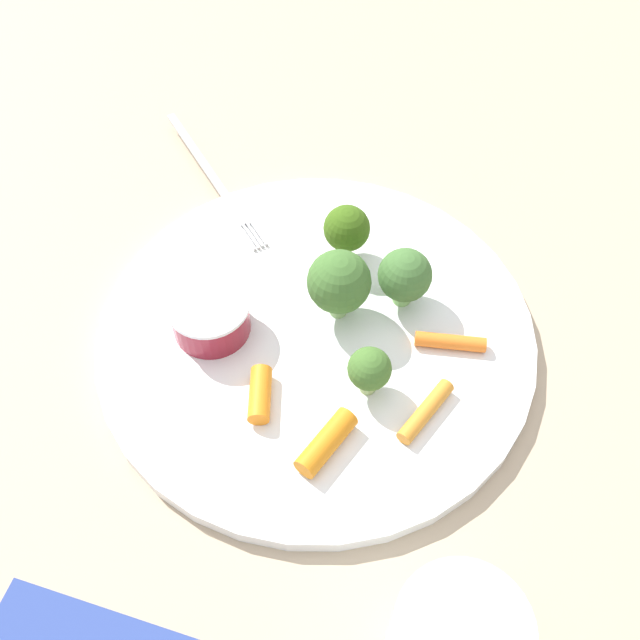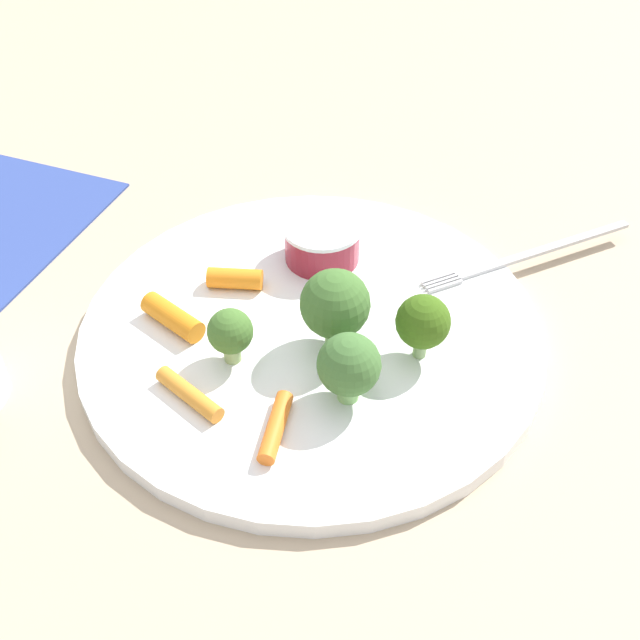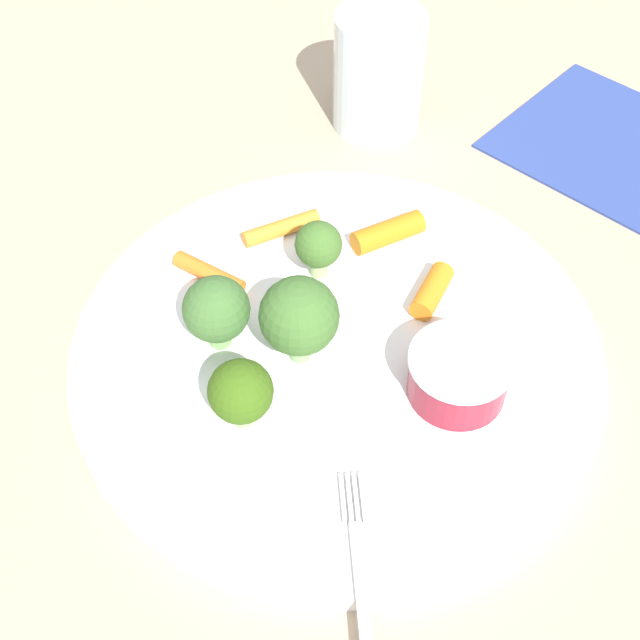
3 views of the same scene
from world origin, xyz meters
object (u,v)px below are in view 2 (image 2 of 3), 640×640
at_px(sauce_cup, 322,242).
at_px(broccoli_floret_3, 349,366).
at_px(carrot_stick_2, 276,427).
at_px(fork, 526,256).
at_px(carrot_stick_0, 235,279).
at_px(broccoli_floret_1, 335,305).
at_px(carrot_stick_3, 189,394).
at_px(plate, 312,332).
at_px(broccoli_floret_2, 230,333).
at_px(broccoli_floret_0, 424,321).
at_px(carrot_stick_1, 173,317).

relative_size(sauce_cup, broccoli_floret_3, 1.20).
height_order(carrot_stick_2, fork, carrot_stick_2).
bearing_deg(fork, carrot_stick_0, 120.47).
bearing_deg(carrot_stick_0, carrot_stick_2, -144.14).
height_order(broccoli_floret_1, fork, broccoli_floret_1).
height_order(sauce_cup, carrot_stick_3, sauce_cup).
xyz_separation_m(plate, broccoli_floret_3, (-0.05, -0.05, 0.03)).
height_order(broccoli_floret_2, carrot_stick_2, broccoli_floret_2).
bearing_deg(fork, broccoli_floret_0, 160.17).
height_order(broccoli_floret_0, carrot_stick_1, broccoli_floret_0).
bearing_deg(broccoli_floret_3, carrot_stick_1, 82.39).
bearing_deg(plate, carrot_stick_0, 74.52).
bearing_deg(carrot_stick_2, broccoli_floret_3, -35.43).
distance_m(broccoli_floret_0, carrot_stick_3, 0.15).
distance_m(broccoli_floret_1, fork, 0.17).
height_order(broccoli_floret_3, carrot_stick_1, broccoli_floret_3).
distance_m(carrot_stick_0, carrot_stick_2, 0.14).
bearing_deg(carrot_stick_1, broccoli_floret_3, -97.61).
bearing_deg(broccoli_floret_1, carrot_stick_0, 71.74).
height_order(broccoli_floret_1, broccoli_floret_2, broccoli_floret_1).
bearing_deg(broccoli_floret_2, broccoli_floret_3, -92.77).
relative_size(broccoli_floret_0, carrot_stick_3, 0.90).
bearing_deg(carrot_stick_2, carrot_stick_3, 85.83).
xyz_separation_m(sauce_cup, carrot_stick_3, (-0.16, 0.02, -0.01)).
distance_m(carrot_stick_2, fork, 0.25).
bearing_deg(broccoli_floret_2, broccoli_floret_1, -56.16).
bearing_deg(sauce_cup, carrot_stick_1, 147.95).
height_order(sauce_cup, fork, sauce_cup).
bearing_deg(broccoli_floret_3, broccoli_floret_2, 87.23).
relative_size(plate, sauce_cup, 5.42).
relative_size(plate, carrot_stick_1, 6.51).
xyz_separation_m(sauce_cup, carrot_stick_1, (-0.11, 0.07, -0.01)).
bearing_deg(broccoli_floret_2, fork, -41.66).
xyz_separation_m(broccoli_floret_0, carrot_stick_1, (-0.04, 0.16, -0.02)).
bearing_deg(plate, carrot_stick_1, 111.52).
xyz_separation_m(plate, carrot_stick_0, (0.02, 0.07, 0.01)).
xyz_separation_m(broccoli_floret_2, carrot_stick_3, (-0.04, 0.01, -0.02)).
bearing_deg(carrot_stick_0, broccoli_floret_0, -96.63).
distance_m(broccoli_floret_0, broccoli_floret_2, 0.12).
height_order(carrot_stick_1, carrot_stick_2, carrot_stick_1).
bearing_deg(carrot_stick_1, fork, -51.98).
bearing_deg(sauce_cup, broccoli_floret_0, -126.06).
relative_size(sauce_cup, carrot_stick_0, 1.50).
bearing_deg(fork, carrot_stick_2, 154.47).
relative_size(broccoli_floret_0, broccoli_floret_1, 0.81).
relative_size(carrot_stick_2, carrot_stick_3, 0.95).
xyz_separation_m(carrot_stick_1, carrot_stick_2, (-0.06, -0.10, -0.00)).
xyz_separation_m(carrot_stick_0, fork, (0.11, -0.19, -0.01)).
bearing_deg(plate, broccoli_floret_1, -116.61).
bearing_deg(carrot_stick_3, broccoli_floret_2, -11.91).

